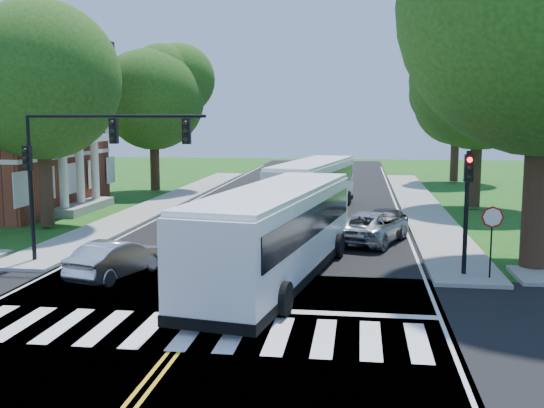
% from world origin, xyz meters
% --- Properties ---
extents(ground, '(140.00, 140.00, 0.00)m').
position_xyz_m(ground, '(0.00, 0.00, 0.00)').
color(ground, '#1F4D13').
rests_on(ground, ground).
extents(road, '(14.00, 96.00, 0.01)m').
position_xyz_m(road, '(0.00, 18.00, 0.01)').
color(road, black).
rests_on(road, ground).
extents(cross_road, '(60.00, 12.00, 0.01)m').
position_xyz_m(cross_road, '(0.00, 0.00, 0.01)').
color(cross_road, black).
rests_on(cross_road, ground).
extents(center_line, '(0.36, 70.00, 0.01)m').
position_xyz_m(center_line, '(0.00, 22.00, 0.01)').
color(center_line, gold).
rests_on(center_line, road).
extents(edge_line_w, '(0.12, 70.00, 0.01)m').
position_xyz_m(edge_line_w, '(-6.80, 22.00, 0.01)').
color(edge_line_w, silver).
rests_on(edge_line_w, road).
extents(edge_line_e, '(0.12, 70.00, 0.01)m').
position_xyz_m(edge_line_e, '(6.80, 22.00, 0.01)').
color(edge_line_e, silver).
rests_on(edge_line_e, road).
extents(crosswalk, '(12.60, 3.00, 0.01)m').
position_xyz_m(crosswalk, '(0.00, -0.50, 0.02)').
color(crosswalk, silver).
rests_on(crosswalk, road).
extents(stop_bar, '(6.60, 0.40, 0.01)m').
position_xyz_m(stop_bar, '(3.50, 1.60, 0.02)').
color(stop_bar, silver).
rests_on(stop_bar, road).
extents(sidewalk_nw, '(2.60, 40.00, 0.15)m').
position_xyz_m(sidewalk_nw, '(-8.30, 25.00, 0.07)').
color(sidewalk_nw, gray).
rests_on(sidewalk_nw, ground).
extents(sidewalk_ne, '(2.60, 40.00, 0.15)m').
position_xyz_m(sidewalk_ne, '(8.30, 25.00, 0.07)').
color(sidewalk_ne, gray).
rests_on(sidewalk_ne, ground).
extents(tree_west_near, '(8.00, 8.00, 11.40)m').
position_xyz_m(tree_west_near, '(-11.50, 14.00, 7.53)').
color(tree_west_near, black).
rests_on(tree_west_near, ground).
extents(tree_west_far, '(7.60, 7.60, 10.67)m').
position_xyz_m(tree_west_far, '(-11.00, 30.00, 7.00)').
color(tree_west_far, black).
rests_on(tree_west_far, ground).
extents(tree_east_mid, '(8.40, 8.40, 11.93)m').
position_xyz_m(tree_east_mid, '(11.50, 24.00, 7.86)').
color(tree_east_mid, black).
rests_on(tree_east_mid, ground).
extents(tree_east_far, '(7.20, 7.20, 10.34)m').
position_xyz_m(tree_east_far, '(12.50, 40.00, 6.86)').
color(tree_east_far, black).
rests_on(tree_east_far, ground).
extents(signal_nw, '(7.15, 0.46, 5.66)m').
position_xyz_m(signal_nw, '(-5.86, 6.43, 4.38)').
color(signal_nw, black).
rests_on(signal_nw, ground).
extents(signal_ne, '(0.30, 0.46, 4.40)m').
position_xyz_m(signal_ne, '(8.20, 6.44, 2.96)').
color(signal_ne, black).
rests_on(signal_ne, ground).
extents(stop_sign, '(0.76, 0.08, 2.53)m').
position_xyz_m(stop_sign, '(9.00, 5.98, 2.03)').
color(stop_sign, black).
rests_on(stop_sign, ground).
extents(bus_lead, '(4.76, 12.93, 3.28)m').
position_xyz_m(bus_lead, '(1.59, 5.20, 1.74)').
color(bus_lead, white).
rests_on(bus_lead, road).
extents(bus_follow, '(4.64, 12.26, 3.10)m').
position_xyz_m(bus_follow, '(1.71, 20.90, 1.65)').
color(bus_follow, white).
rests_on(bus_follow, road).
extents(hatchback, '(2.57, 4.33, 1.35)m').
position_xyz_m(hatchback, '(-4.15, 4.85, 0.69)').
color(hatchback, silver).
rests_on(hatchback, road).
extents(suv, '(3.94, 5.66, 1.44)m').
position_xyz_m(suv, '(5.02, 12.47, 0.73)').
color(suv, '#A4A5AA').
rests_on(suv, road).
extents(dark_sedan, '(2.50, 4.76, 1.32)m').
position_xyz_m(dark_sedan, '(5.76, 14.53, 0.67)').
color(dark_sedan, black).
rests_on(dark_sedan, road).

